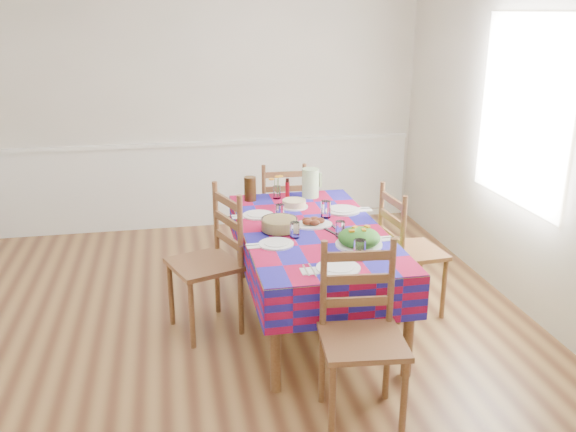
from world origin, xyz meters
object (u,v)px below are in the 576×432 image
object	(u,v)px
meat_platter	(313,223)
chair_left	(210,263)
chair_far	(282,212)
chair_right	(407,251)
green_pitcher	(311,183)
tea_pitcher	(250,189)
chair_near	(361,337)
dining_table	(312,239)

from	to	relation	value
meat_platter	chair_left	xyz separation A→B (m)	(-0.76, -0.04, -0.24)
chair_far	chair_right	world-z (taller)	chair_right
green_pitcher	chair_left	xyz separation A→B (m)	(-0.90, -0.75, -0.33)
meat_platter	green_pitcher	size ratio (longest dim) A/B	1.19
meat_platter	chair_right	xyz separation A→B (m)	(0.72, -0.06, -0.26)
tea_pitcher	chair_near	distance (m)	1.98
meat_platter	chair_far	distance (m)	1.15
meat_platter	green_pitcher	bearing A→B (deg)	78.22
chair_near	chair_right	size ratio (longest dim) A/B	1.03
chair_left	dining_table	bearing A→B (deg)	68.75
green_pitcher	dining_table	bearing A→B (deg)	-102.26
chair_near	chair_right	world-z (taller)	chair_near
meat_platter	chair_near	bearing A→B (deg)	-90.67
chair_left	tea_pitcher	bearing A→B (deg)	131.98
tea_pitcher	dining_table	bearing A→B (deg)	-65.71
dining_table	chair_right	size ratio (longest dim) A/B	1.88
tea_pitcher	chair_far	size ratio (longest dim) A/B	0.21
chair_far	tea_pitcher	bearing A→B (deg)	52.27
dining_table	chair_left	distance (m)	0.75
dining_table	tea_pitcher	distance (m)	0.85
dining_table	chair_near	distance (m)	1.18
green_pitcher	chair_right	size ratio (longest dim) A/B	0.24
chair_near	chair_far	bearing A→B (deg)	95.98
chair_near	chair_far	distance (m)	2.34
chair_near	meat_platter	bearing A→B (deg)	95.16
green_pitcher	tea_pitcher	world-z (taller)	green_pitcher
chair_near	green_pitcher	bearing A→B (deg)	91.06
chair_far	chair_left	size ratio (longest dim) A/B	0.91
dining_table	meat_platter	xyz separation A→B (m)	(0.02, 0.06, 0.10)
dining_table	chair_far	size ratio (longest dim) A/B	1.97
dining_table	chair_right	xyz separation A→B (m)	(0.74, -0.00, -0.16)
dining_table	chair_near	size ratio (longest dim) A/B	1.83
tea_pitcher	chair_left	size ratio (longest dim) A/B	0.19
dining_table	tea_pitcher	size ratio (longest dim) A/B	9.37
dining_table	meat_platter	size ratio (longest dim) A/B	6.49
meat_platter	tea_pitcher	distance (m)	0.79
green_pitcher	tea_pitcher	distance (m)	0.51
meat_platter	chair_left	bearing A→B (deg)	-176.75
meat_platter	chair_left	distance (m)	0.79
chair_near	chair_left	bearing A→B (deg)	127.96
chair_far	green_pitcher	bearing A→B (deg)	114.27
dining_table	chair_left	bearing A→B (deg)	178.73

